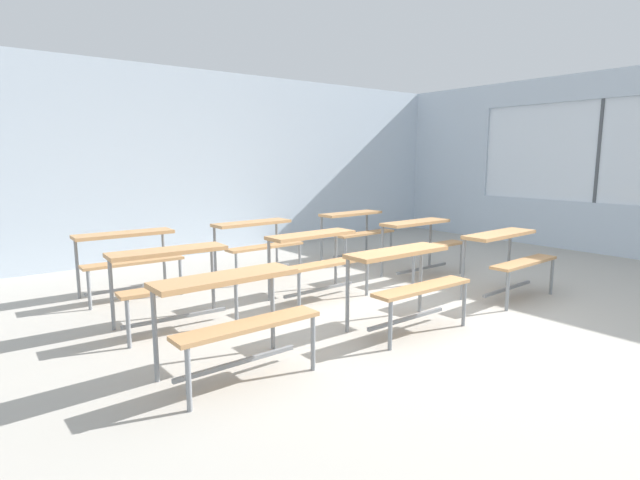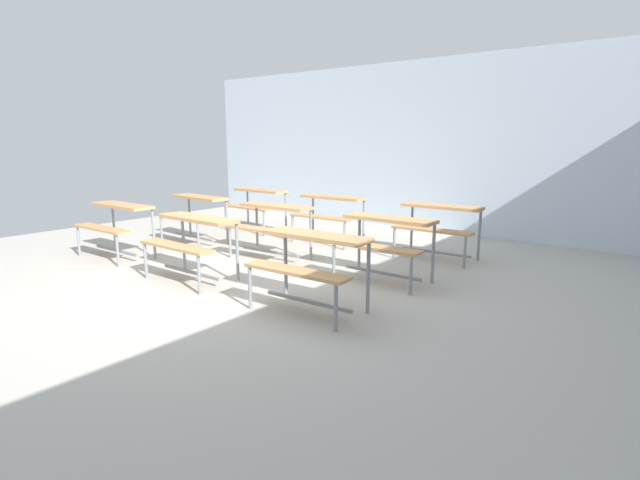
{
  "view_description": "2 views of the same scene",
  "coord_description": "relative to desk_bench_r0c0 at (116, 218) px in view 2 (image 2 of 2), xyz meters",
  "views": [
    {
      "loc": [
        -3.8,
        -3.3,
        1.6
      ],
      "look_at": [
        -0.36,
        1.14,
        0.67
      ],
      "focal_mm": 28.0,
      "sensor_mm": 36.0,
      "label": 1
    },
    {
      "loc": [
        4.19,
        -3.63,
        1.63
      ],
      "look_at": [
        0.52,
        1.07,
        0.39
      ],
      "focal_mm": 27.25,
      "sensor_mm": 36.0,
      "label": 2
    }
  ],
  "objects": [
    {
      "name": "desk_bench_r2c0",
      "position": [
        0.05,
        2.67,
        0.0
      ],
      "size": [
        1.11,
        0.61,
        0.74
      ],
      "rotation": [
        0.0,
        0.0,
        -0.02
      ],
      "color": "tan",
      "rests_on": "ground"
    },
    {
      "name": "desk_bench_r2c2",
      "position": [
        3.57,
        2.66,
        0.0
      ],
      "size": [
        1.12,
        0.63,
        0.74
      ],
      "rotation": [
        0.0,
        0.0,
        0.04
      ],
      "color": "tan",
      "rests_on": "ground"
    },
    {
      "name": "wall_back",
      "position": [
        2.15,
        4.64,
        0.94
      ],
      "size": [
        10.0,
        0.12,
        3.0
      ],
      "primitive_type": "cube",
      "color": "silver",
      "rests_on": "ground"
    },
    {
      "name": "desk_bench_r1c0",
      "position": [
        0.05,
        1.3,
        0.0
      ],
      "size": [
        1.13,
        0.64,
        0.74
      ],
      "rotation": [
        0.0,
        0.0,
        -0.05
      ],
      "color": "tan",
      "rests_on": "ground"
    },
    {
      "name": "desk_bench_r1c2",
      "position": [
        3.54,
        1.29,
        0.0
      ],
      "size": [
        1.11,
        0.61,
        0.74
      ],
      "rotation": [
        0.0,
        0.0,
        0.02
      ],
      "color": "tan",
      "rests_on": "ground"
    },
    {
      "name": "desk_bench_r0c1",
      "position": [
        1.76,
        -0.07,
        0.0
      ],
      "size": [
        1.1,
        0.59,
        0.74
      ],
      "rotation": [
        0.0,
        0.0,
        -0.0
      ],
      "color": "tan",
      "rests_on": "ground"
    },
    {
      "name": "desk_bench_r0c2",
      "position": [
        3.5,
        -0.03,
        0.0
      ],
      "size": [
        1.13,
        0.64,
        0.74
      ],
      "rotation": [
        0.0,
        0.0,
        0.05
      ],
      "color": "tan",
      "rests_on": "ground"
    },
    {
      "name": "desk_bench_r1c1",
      "position": [
        1.75,
        1.27,
        0.0
      ],
      "size": [
        1.12,
        0.63,
        0.74
      ],
      "rotation": [
        0.0,
        0.0,
        0.04
      ],
      "color": "tan",
      "rests_on": "ground"
    },
    {
      "name": "desk_bench_r2c1",
      "position": [
        1.74,
        2.61,
        0.0
      ],
      "size": [
        1.12,
        0.63,
        0.74
      ],
      "rotation": [
        0.0,
        0.0,
        0.04
      ],
      "color": "tan",
      "rests_on": "ground"
    },
    {
      "name": "desk_bench_r0c0",
      "position": [
        0.0,
        0.0,
        0.0
      ],
      "size": [
        1.11,
        0.61,
        0.74
      ],
      "rotation": [
        0.0,
        0.0,
        0.02
      ],
      "color": "tan",
      "rests_on": "ground"
    },
    {
      "name": "ground",
      "position": [
        2.15,
        0.14,
        -0.59
      ],
      "size": [
        10.0,
        9.0,
        0.05
      ],
      "primitive_type": "cube",
      "color": "#ADA89E"
    }
  ]
}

